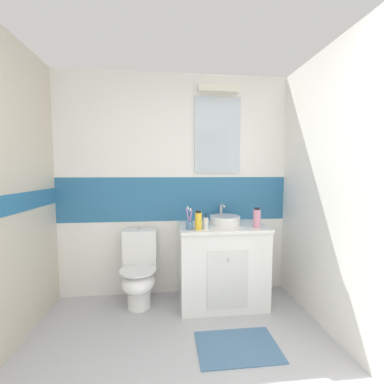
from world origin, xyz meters
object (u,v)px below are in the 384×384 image
Objects in this scene: mouthwash_bottle at (257,218)px; toilet at (139,271)px; sink_basin at (225,220)px; toothbrush_cup at (189,224)px; soap_dispenser at (206,223)px; shampoo_bottle_tall at (198,221)px.

toilet is at bearing 170.85° from mouthwash_bottle.
sink_basin is 1.80× the size of mouthwash_bottle.
toothbrush_cup reaches higher than soap_dispenser.
toilet is 0.89m from soap_dispenser.
toothbrush_cup is 1.12× the size of mouthwash_bottle.
toilet is 0.86m from shampoo_bottle_tall.
toothbrush_cup is at bearing 171.59° from shampoo_bottle_tall.
toilet is at bearing 158.76° from toothbrush_cup.
soap_dispenser is 0.09m from shampoo_bottle_tall.
shampoo_bottle_tall reaches higher than toilet.
soap_dispenser is (0.68, -0.18, 0.54)m from toilet.
sink_basin is 0.29m from soap_dispenser.
soap_dispenser is at bearing 23.29° from shampoo_bottle_tall.
toilet is at bearing 165.21° from soap_dispenser.
toilet is 3.92× the size of mouthwash_bottle.
toilet is 4.30× the size of shampoo_bottle_tall.
mouthwash_bottle is at bearing 1.93° from shampoo_bottle_tall.
toothbrush_cup is at bearing -179.39° from mouthwash_bottle.
soap_dispenser reaches higher than toilet.
mouthwash_bottle reaches higher than toilet.
soap_dispenser is 0.74× the size of mouthwash_bottle.
toothbrush_cup is 1.23× the size of shampoo_bottle_tall.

